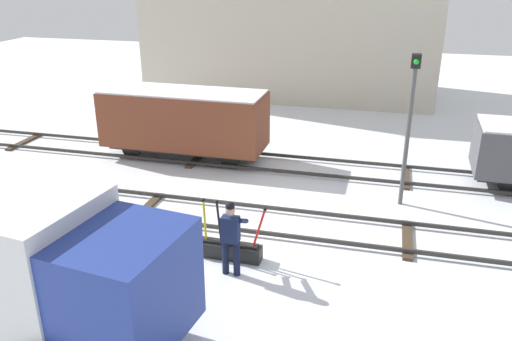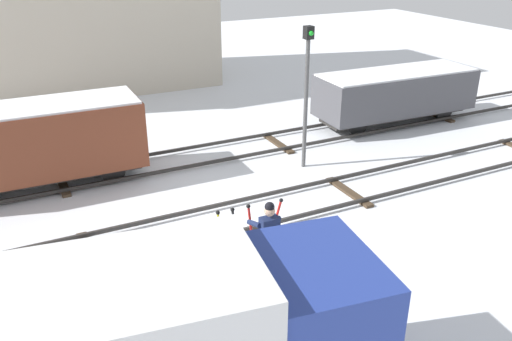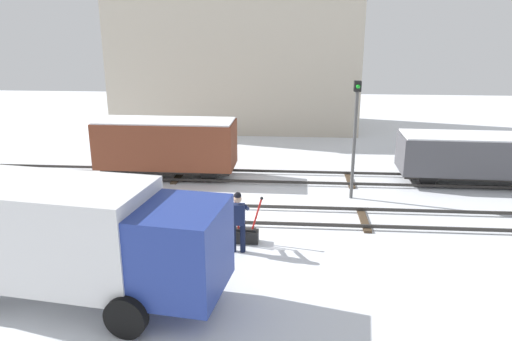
% 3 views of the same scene
% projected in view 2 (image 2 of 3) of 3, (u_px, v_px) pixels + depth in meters
% --- Properties ---
extents(ground_plane, '(60.00, 60.00, 0.00)m').
position_uv_depth(ground_plane, '(233.00, 221.00, 13.36)').
color(ground_plane, silver).
extents(track_main_line, '(44.00, 1.94, 0.18)m').
position_uv_depth(track_main_line, '(233.00, 217.00, 13.31)').
color(track_main_line, '#2D2B28').
rests_on(track_main_line, ground_plane).
extents(track_siding_near, '(44.00, 1.94, 0.18)m').
position_uv_depth(track_siding_near, '(179.00, 159.00, 16.71)').
color(track_siding_near, '#2D2B28').
rests_on(track_siding_near, ground_plane).
extents(switch_lever_frame, '(1.66, 0.39, 1.45)m').
position_uv_depth(switch_lever_frame, '(245.00, 254.00, 11.54)').
color(switch_lever_frame, black).
rests_on(switch_lever_frame, ground_plane).
extents(rail_worker, '(0.54, 0.67, 1.76)m').
position_uv_depth(rail_worker, '(269.00, 235.00, 10.83)').
color(rail_worker, '#111831').
rests_on(rail_worker, ground_plane).
extents(signal_post, '(0.24, 0.32, 4.24)m').
position_uv_depth(signal_post, '(307.00, 85.00, 15.42)').
color(signal_post, '#4C4C4C').
rests_on(signal_post, ground_plane).
extents(freight_car_far_end, '(6.11, 2.19, 1.99)m').
position_uv_depth(freight_car_far_end, '(396.00, 93.00, 19.69)').
color(freight_car_far_end, '#2D2B28').
rests_on(freight_car_far_end, ground_plane).
extents(freight_car_mid_siding, '(5.62, 2.01, 2.40)m').
position_uv_depth(freight_car_mid_siding, '(38.00, 141.00, 14.58)').
color(freight_car_mid_siding, '#2D2B28').
rests_on(freight_car_mid_siding, ground_plane).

